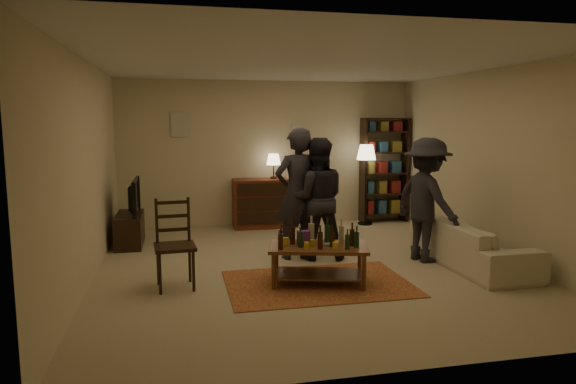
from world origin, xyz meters
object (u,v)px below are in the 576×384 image
object	(u,v)px
bookshelf	(384,169)
person_right	(317,199)
tv_stand	(130,221)
person_by_sofa	(427,200)
floor_lamp	(366,158)
person_left	(297,194)
sofa	(471,243)
coffee_table	(318,250)
dining_chair	(174,240)
dresser	(261,202)

from	to	relation	value
bookshelf	person_right	xyz separation A→B (m)	(-2.01, -2.38, -0.17)
person_right	tv_stand	bearing A→B (deg)	-17.11
person_by_sofa	floor_lamp	bearing A→B (deg)	-17.13
tv_stand	bookshelf	distance (m)	4.84
person_left	person_right	distance (m)	0.29
sofa	person_left	xyz separation A→B (m)	(-2.23, 0.89, 0.63)
coffee_table	floor_lamp	world-z (taller)	floor_lamp
coffee_table	sofa	bearing A→B (deg)	8.55
tv_stand	bookshelf	bearing A→B (deg)	11.80
dining_chair	person_right	distance (m)	2.18
dresser	sofa	size ratio (longest dim) A/B	0.65
coffee_table	person_left	bearing A→B (deg)	88.71
dresser	tv_stand	bearing A→B (deg)	-157.93
person_right	dining_chair	bearing A→B (deg)	33.85
coffee_table	bookshelf	bearing A→B (deg)	56.77
dining_chair	person_by_sofa	world-z (taller)	person_by_sofa
dining_chair	sofa	distance (m)	3.96
person_left	bookshelf	bearing A→B (deg)	-148.85
sofa	dining_chair	bearing A→B (deg)	90.83
dining_chair	tv_stand	bearing A→B (deg)	102.28
dresser	person_right	world-z (taller)	person_right
person_left	person_right	world-z (taller)	person_left
dresser	bookshelf	size ratio (longest dim) A/B	0.67
dresser	floor_lamp	world-z (taller)	floor_lamp
coffee_table	dining_chair	distance (m)	1.72
person_right	person_by_sofa	bearing A→B (deg)	173.85
tv_stand	person_by_sofa	world-z (taller)	person_by_sofa
coffee_table	person_by_sofa	world-z (taller)	person_by_sofa
tv_stand	bookshelf	xyz separation A→B (m)	(4.69, 0.98, 0.65)
coffee_table	floor_lamp	bearing A→B (deg)	60.71
person_left	person_by_sofa	bearing A→B (deg)	149.10
tv_stand	person_by_sofa	bearing A→B (deg)	-23.91
sofa	person_right	world-z (taller)	person_right
dresser	person_left	distance (m)	2.28
coffee_table	dresser	bearing A→B (deg)	92.19
person_right	person_left	bearing A→B (deg)	-7.76
dining_chair	person_by_sofa	distance (m)	3.49
dining_chair	tv_stand	xyz separation A→B (m)	(-0.70, 2.26, -0.18)
person_left	dining_chair	bearing A→B (deg)	14.82
bookshelf	sofa	bearing A→B (deg)	-90.82
coffee_table	sofa	xyz separation A→B (m)	(2.26, 0.34, -0.12)
coffee_table	person_left	xyz separation A→B (m)	(0.03, 1.23, 0.51)
bookshelf	person_left	xyz separation A→B (m)	(-2.28, -2.29, -0.10)
bookshelf	floor_lamp	distance (m)	0.56
coffee_table	person_right	world-z (taller)	person_right
floor_lamp	sofa	size ratio (longest dim) A/B	0.73
dresser	person_by_sofa	size ratio (longest dim) A/B	0.79
tv_stand	person_left	bearing A→B (deg)	-28.54
person_left	person_by_sofa	size ratio (longest dim) A/B	1.08
dining_chair	tv_stand	distance (m)	2.37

